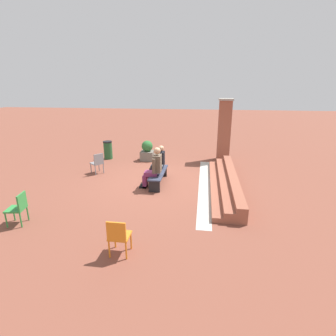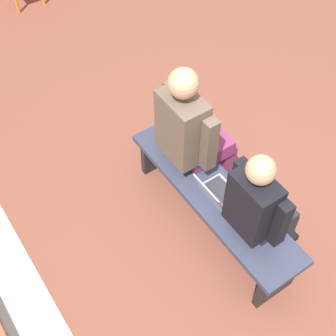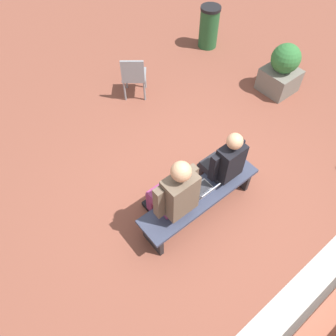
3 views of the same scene
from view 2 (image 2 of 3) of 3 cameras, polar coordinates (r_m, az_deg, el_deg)
The scene contains 6 objects.
ground_plane at distance 4.09m, azimuth 7.05°, elevation -8.53°, with size 60.00×60.00×0.00m, color brown.
concrete_strip at distance 3.86m, azimuth -15.75°, elevation -18.20°, with size 6.05×0.40×0.01m, color #B7B2A8.
bench at distance 3.87m, azimuth 5.53°, elevation -3.77°, with size 1.80×0.44×0.45m.
person_student at distance 3.45m, azimuth 11.27°, elevation -4.73°, with size 0.52×0.66×1.31m.
person_adult at distance 3.78m, azimuth 3.08°, elevation 4.41°, with size 0.60×0.76×1.44m.
laptop at distance 3.73m, azimuth 5.96°, elevation -3.02°, with size 0.32×0.29×0.21m.
Camera 2 is at (-1.41, 1.57, 3.51)m, focal length 50.00 mm.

